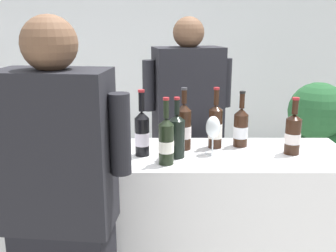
{
  "coord_description": "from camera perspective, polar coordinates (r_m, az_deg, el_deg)",
  "views": [
    {
      "loc": [
        0.1,
        -1.96,
        1.66
      ],
      "look_at": [
        0.1,
        0.0,
        1.13
      ],
      "focal_mm": 41.55,
      "sensor_mm": 36.0,
      "label": 1
    }
  ],
  "objects": [
    {
      "name": "wall_back",
      "position": [
        4.57,
        -1.31,
        11.89
      ],
      "size": [
        8.0,
        0.1,
        2.8
      ],
      "primitive_type": "cube",
      "color": "silver",
      "rests_on": "ground_plane"
    },
    {
      "name": "wine_bottle_7",
      "position": [
        1.99,
        1.27,
        -1.29
      ],
      "size": [
        0.08,
        0.08,
        0.31
      ],
      "color": "black",
      "rests_on": "counter"
    },
    {
      "name": "person_guest",
      "position": [
        1.71,
        -15.06,
        -14.71
      ],
      "size": [
        0.58,
        0.28,
        1.68
      ],
      "color": "black",
      "rests_on": "ground_plane"
    },
    {
      "name": "ice_bucket",
      "position": [
        2.31,
        -19.78,
        0.25
      ],
      "size": [
        0.2,
        0.2,
        0.24
      ],
      "color": "silver",
      "rests_on": "counter"
    },
    {
      "name": "wine_bottle_2",
      "position": [
        2.11,
        2.32,
        -0.09
      ],
      "size": [
        0.08,
        0.08,
        0.34
      ],
      "color": "black",
      "rests_on": "counter"
    },
    {
      "name": "wine_bottle_6",
      "position": [
        2.2,
        10.61,
        -0.18
      ],
      "size": [
        0.08,
        0.08,
        0.31
      ],
      "color": "black",
      "rests_on": "counter"
    },
    {
      "name": "wine_bottle_5",
      "position": [
        2.03,
        -14.93,
        -1.64
      ],
      "size": [
        0.08,
        0.08,
        0.32
      ],
      "color": "black",
      "rests_on": "counter"
    },
    {
      "name": "counter",
      "position": [
        2.29,
        -2.64,
        -15.63
      ],
      "size": [
        2.13,
        0.56,
        0.98
      ],
      "primitive_type": "cube",
      "color": "white",
      "rests_on": "ground_plane"
    },
    {
      "name": "wine_bottle_9",
      "position": [
        2.15,
        6.95,
        -0.05
      ],
      "size": [
        0.08,
        0.08,
        0.34
      ],
      "color": "black",
      "rests_on": "counter"
    },
    {
      "name": "wine_bottle_4",
      "position": [
        1.89,
        -0.3,
        -2.19
      ],
      "size": [
        0.08,
        0.08,
        0.33
      ],
      "color": "black",
      "rests_on": "counter"
    },
    {
      "name": "wine_bottle_0",
      "position": [
        2.02,
        -3.86,
        -0.99
      ],
      "size": [
        0.08,
        0.08,
        0.35
      ],
      "color": "black",
      "rests_on": "counter"
    },
    {
      "name": "potted_shrub",
      "position": [
        3.55,
        21.44,
        -2.14
      ],
      "size": [
        0.62,
        0.56,
        1.18
      ],
      "color": "brown",
      "rests_on": "ground_plane"
    },
    {
      "name": "wine_glass",
      "position": [
        2.04,
        6.6,
        -0.39
      ],
      "size": [
        0.08,
        0.08,
        0.21
      ],
      "color": "silver",
      "rests_on": "counter"
    },
    {
      "name": "person_server",
      "position": [
        2.64,
        2.79,
        -3.36
      ],
      "size": [
        0.58,
        0.33,
        1.69
      ],
      "color": "black",
      "rests_on": "ground_plane"
    },
    {
      "name": "wine_bottle_1",
      "position": [
        2.26,
        -14.54,
        0.19
      ],
      "size": [
        0.07,
        0.07,
        0.34
      ],
      "color": "black",
      "rests_on": "counter"
    },
    {
      "name": "wine_bottle_3",
      "position": [
        2.14,
        17.83,
        -1.05
      ],
      "size": [
        0.08,
        0.08,
        0.3
      ],
      "color": "black",
      "rests_on": "counter"
    }
  ]
}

